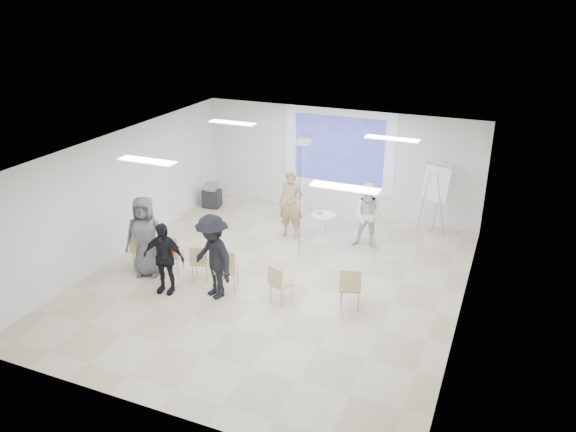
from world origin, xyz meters
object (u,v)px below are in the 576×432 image
at_px(player_right, 369,213).
at_px(chair_right_far, 350,285).
at_px(pedestal_table, 323,226).
at_px(audience_left, 163,253).
at_px(chair_left_inner, 200,260).
at_px(laptop, 201,260).
at_px(chair_center, 226,268).
at_px(chair_right_inner, 279,282).
at_px(audience_mid, 213,251).
at_px(flipchart_easel, 436,183).
at_px(chair_far_left, 141,248).
at_px(player_left, 291,200).
at_px(audience_outer, 145,232).
at_px(chair_left_mid, 170,251).
at_px(av_cart, 212,196).

distance_m(player_right, chair_right_far, 3.05).
distance_m(pedestal_table, audience_left, 4.36).
distance_m(player_right, chair_left_inner, 4.33).
distance_m(chair_left_inner, laptop, 0.10).
height_order(pedestal_table, chair_center, chair_center).
height_order(chair_right_inner, audience_mid, audience_mid).
xyz_separation_m(chair_left_inner, chair_right_inner, (1.99, -0.21, -0.01)).
relative_size(chair_center, audience_left, 0.55).
bearing_deg(flipchart_easel, chair_right_far, -81.45).
bearing_deg(chair_left_inner, chair_far_left, 165.82).
height_order(player_left, chair_right_far, player_left).
distance_m(chair_right_far, audience_outer, 4.72).
bearing_deg(flipchart_easel, audience_outer, -119.62).
bearing_deg(player_left, audience_left, -112.86).
height_order(player_right, flipchart_easel, flipchart_easel).
distance_m(chair_left_mid, flipchart_easel, 6.87).
relative_size(chair_center, audience_mid, 0.48).
distance_m(chair_right_inner, flipchart_easel, 5.35).
relative_size(pedestal_table, audience_mid, 0.39).
bearing_deg(audience_outer, flipchart_easel, 20.92).
xyz_separation_m(audience_outer, av_cart, (-0.74, 4.18, -0.70)).
distance_m(pedestal_table, chair_center, 3.39).
xyz_separation_m(player_right, chair_right_inner, (-0.98, -3.32, -0.44)).
relative_size(pedestal_table, chair_left_inner, 0.97).
bearing_deg(audience_outer, chair_center, -20.86).
distance_m(audience_mid, flipchart_easel, 6.23).
bearing_deg(chair_right_inner, audience_mid, -145.14).
relative_size(player_right, chair_right_far, 2.02).
bearing_deg(chair_left_mid, audience_left, -78.02).
bearing_deg(player_right, pedestal_table, -178.92).
bearing_deg(chair_far_left, audience_left, -41.58).
xyz_separation_m(chair_right_inner, chair_right_far, (1.43, 0.33, 0.05)).
distance_m(pedestal_table, av_cart, 3.97).
bearing_deg(player_right, flipchart_easel, 39.84).
xyz_separation_m(laptop, audience_mid, (0.66, -0.58, 0.60)).
distance_m(chair_left_mid, chair_right_far, 4.19).
relative_size(chair_right_far, laptop, 2.98).
xyz_separation_m(chair_center, av_cart, (-2.79, 4.24, -0.25)).
xyz_separation_m(player_left, audience_outer, (-2.22, -3.13, 0.01)).
height_order(player_left, chair_far_left, player_left).
bearing_deg(audience_mid, audience_left, -139.82).
relative_size(flipchart_easel, av_cart, 2.59).
height_order(chair_left_mid, audience_mid, audience_mid).
xyz_separation_m(chair_left_inner, audience_left, (-0.43, -0.72, 0.42)).
bearing_deg(chair_left_inner, player_right, 29.85).
relative_size(player_left, audience_outer, 0.99).
distance_m(chair_right_inner, audience_outer, 3.30).
distance_m(player_right, audience_mid, 4.30).
xyz_separation_m(chair_left_mid, audience_outer, (-0.49, -0.18, 0.47)).
height_order(audience_left, audience_mid, audience_mid).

